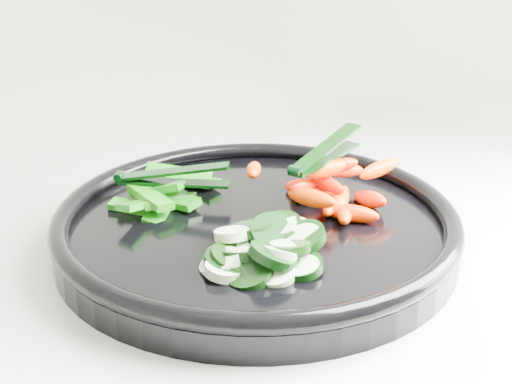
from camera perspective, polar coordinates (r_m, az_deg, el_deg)
name	(u,v)px	position (r m, az deg, el deg)	size (l,w,h in m)	color
veggie_tray	(256,226)	(0.66, 0.00, -2.76)	(0.45, 0.45, 0.04)	black
cucumber_pile	(259,251)	(0.59, 0.20, -4.71)	(0.12, 0.11, 0.04)	black
carrot_pile	(327,187)	(0.70, 5.73, 0.43)	(0.16, 0.15, 0.05)	#FF6400
pepper_pile	(165,196)	(0.70, -7.33, -0.28)	(0.12, 0.11, 0.04)	#0B6109
tong_carrot	(324,154)	(0.69, 5.47, 3.05)	(0.10, 0.07, 0.02)	black
tong_pepper	(170,177)	(0.70, -6.91, 1.20)	(0.11, 0.06, 0.02)	black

